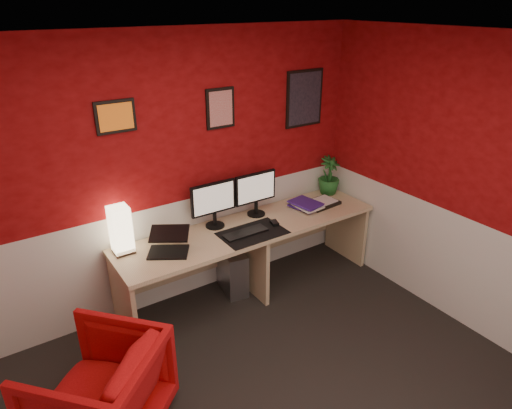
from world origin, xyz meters
name	(u,v)px	position (x,y,z in m)	size (l,w,h in m)	color
ceiling	(291,44)	(0.00, 0.00, 2.50)	(4.00, 3.50, 0.01)	white
wall_back	(165,178)	(0.00, 1.75, 1.25)	(4.00, 0.01, 2.50)	maroon
wall_right	(482,194)	(2.00, 0.00, 1.25)	(0.01, 3.50, 2.50)	maroon
wainscot_back	(172,252)	(0.00, 1.75, 0.50)	(4.00, 0.01, 1.00)	silver
wainscot_right	(464,272)	(2.00, 0.00, 0.50)	(0.01, 3.50, 1.00)	silver
desk	(251,259)	(0.67, 1.41, 0.36)	(2.60, 0.65, 0.73)	tan
shoji_lamp	(121,231)	(-0.49, 1.60, 0.93)	(0.16, 0.16, 0.40)	#FFE5B2
laptop	(168,242)	(-0.18, 1.37, 0.84)	(0.33, 0.23, 0.22)	black
monitor_left	(214,198)	(0.39, 1.59, 1.02)	(0.45, 0.06, 0.58)	black
monitor_right	(256,188)	(0.86, 1.59, 1.02)	(0.45, 0.06, 0.58)	black
desk_mat	(253,233)	(0.61, 1.28, 0.73)	(0.60, 0.38, 0.01)	black
keyboard	(245,233)	(0.55, 1.30, 0.74)	(0.42, 0.14, 0.02)	black
mouse	(274,223)	(0.88, 1.30, 0.75)	(0.06, 0.10, 0.03)	black
book_bottom	(298,210)	(1.25, 1.42, 0.74)	(0.21, 0.29, 0.03)	#381C83
book_middle	(297,208)	(1.24, 1.42, 0.77)	(0.24, 0.32, 0.02)	silver
book_top	(298,207)	(1.23, 1.40, 0.79)	(0.23, 0.31, 0.03)	#381C83
zen_tray	(321,203)	(1.56, 1.41, 0.74)	(0.35, 0.25, 0.03)	black
potted_plant	(329,175)	(1.82, 1.60, 0.94)	(0.23, 0.23, 0.42)	#19591E
pc_tower	(231,269)	(0.53, 1.55, 0.23)	(0.20, 0.45, 0.45)	#99999E
armchair	(100,390)	(-1.04, 0.60, 0.35)	(0.75, 0.77, 0.70)	red
art_left	(115,117)	(-0.37, 1.74, 1.85)	(0.32, 0.02, 0.26)	orange
art_center	(220,108)	(0.57, 1.74, 1.80)	(0.28, 0.02, 0.36)	red
art_right	(304,98)	(1.53, 1.74, 1.78)	(0.44, 0.02, 0.56)	black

